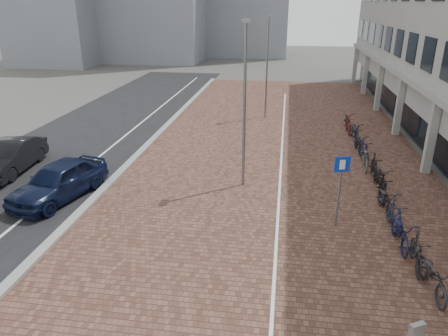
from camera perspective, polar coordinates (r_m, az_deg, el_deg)
ground at (r=11.91m, az=-4.42°, el=-16.60°), size 140.00×140.00×0.00m
plaza_brick at (r=22.33m, az=7.36°, el=2.28°), size 14.50×42.00×0.04m
street_asphalt at (r=25.00m, az=-18.75°, el=3.39°), size 8.00×50.00×0.03m
curb at (r=23.49m, az=-10.23°, el=3.24°), size 0.35×42.00×0.14m
lane_line at (r=24.16m, az=-14.51°, el=3.29°), size 0.12×44.00×0.00m
parking_line at (r=22.32m, az=7.87°, el=2.31°), size 0.10×30.00×0.00m
car_navy at (r=17.88m, az=-21.58°, el=-1.62°), size 2.86×4.74×1.51m
car_dark at (r=21.68m, az=-27.07°, el=1.38°), size 1.86×4.48×1.44m
parking_sign at (r=14.65m, az=15.58°, el=-1.58°), size 0.53×0.21×2.62m
lamp_near at (r=17.02m, az=2.79°, el=8.03°), size 0.12×0.12×6.71m
lamp_far at (r=28.34m, az=5.84°, el=13.26°), size 0.12×0.12×6.53m
bike_row at (r=19.79m, az=19.49°, el=0.16°), size 1.12×18.11×1.05m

